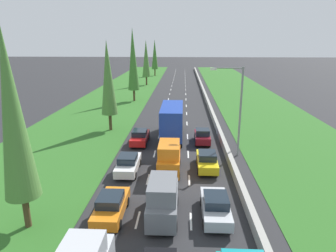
# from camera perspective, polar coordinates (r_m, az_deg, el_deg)

# --- Properties ---
(ground_plane) EXTENTS (300.00, 300.00, 0.00)m
(ground_plane) POSITION_cam_1_polar(r_m,az_deg,el_deg) (63.35, 1.80, 5.57)
(ground_plane) COLOR #28282B
(ground_plane) RESTS_ON ground
(grass_verge_left) EXTENTS (14.00, 140.00, 0.04)m
(grass_verge_left) POSITION_cam_1_polar(r_m,az_deg,el_deg) (64.82, -9.50, 5.61)
(grass_verge_left) COLOR #2D6623
(grass_verge_left) RESTS_ON ground
(grass_verge_right) EXTENTS (14.00, 140.00, 0.04)m
(grass_verge_right) POSITION_cam_1_polar(r_m,az_deg,el_deg) (64.71, 14.67, 5.30)
(grass_verge_right) COLOR #2D6623
(grass_verge_right) RESTS_ON ground
(median_barrier) EXTENTS (0.44, 120.00, 0.85)m
(median_barrier) POSITION_cam_1_polar(r_m,az_deg,el_deg) (63.44, 6.99, 5.86)
(median_barrier) COLOR #9E9B93
(median_barrier) RESTS_ON ground
(lane_markings) EXTENTS (3.64, 116.00, 0.01)m
(lane_markings) POSITION_cam_1_polar(r_m,az_deg,el_deg) (63.35, 1.80, 5.58)
(lane_markings) COLOR white
(lane_markings) RESTS_ON ground
(grey_van_centre_lane) EXTENTS (1.96, 4.90, 2.82)m
(grey_van_centre_lane) POSITION_cam_1_polar(r_m,az_deg,el_deg) (20.33, -0.96, -13.60)
(grey_van_centre_lane) COLOR slate
(grey_van_centre_lane) RESTS_ON ground
(orange_van_centre_lane) EXTENTS (1.96, 4.90, 2.82)m
(orange_van_centre_lane) POSITION_cam_1_polar(r_m,az_deg,el_deg) (26.80, 0.23, -6.01)
(orange_van_centre_lane) COLOR orange
(orange_van_centre_lane) RESTS_ON ground
(orange_sedan_left_lane) EXTENTS (1.82, 4.50, 1.64)m
(orange_sedan_left_lane) POSITION_cam_1_polar(r_m,az_deg,el_deg) (21.09, -10.69, -14.56)
(orange_sedan_left_lane) COLOR orange
(orange_sedan_left_lane) RESTS_ON ground
(white_sedan_left_lane) EXTENTS (1.82, 4.50, 1.64)m
(white_sedan_left_lane) POSITION_cam_1_polar(r_m,az_deg,el_deg) (27.31, -7.53, -7.06)
(white_sedan_left_lane) COLOR white
(white_sedan_left_lane) RESTS_ON ground
(blue_box_truck_centre_lane) EXTENTS (2.46, 9.40, 4.18)m
(blue_box_truck_centre_lane) POSITION_cam_1_polar(r_m,az_deg,el_deg) (35.68, 0.80, 0.95)
(blue_box_truck_centre_lane) COLOR black
(blue_box_truck_centre_lane) RESTS_ON ground
(silver_sedan_right_lane) EXTENTS (1.82, 4.50, 1.64)m
(silver_sedan_right_lane) POSITION_cam_1_polar(r_m,az_deg,el_deg) (20.93, 8.95, -14.73)
(silver_sedan_right_lane) COLOR silver
(silver_sedan_right_lane) RESTS_ON ground
(yellow_sedan_right_lane) EXTENTS (1.82, 4.50, 1.64)m
(yellow_sedan_right_lane) POSITION_cam_1_polar(r_m,az_deg,el_deg) (27.98, 7.36, -6.46)
(yellow_sedan_right_lane) COLOR yellow
(yellow_sedan_right_lane) RESTS_ON ground
(maroon_hatchback_right_lane) EXTENTS (1.74, 3.90, 1.72)m
(maroon_hatchback_right_lane) POSITION_cam_1_polar(r_m,az_deg,el_deg) (34.71, 6.49, -1.90)
(maroon_hatchback_right_lane) COLOR maroon
(maroon_hatchback_right_lane) RESTS_ON ground
(red_sedan_left_lane) EXTENTS (1.82, 4.50, 1.64)m
(red_sedan_left_lane) POSITION_cam_1_polar(r_m,az_deg,el_deg) (34.48, -5.32, -2.04)
(red_sedan_left_lane) COLOR red
(red_sedan_left_lane) RESTS_ON ground
(poplar_tree_nearest) EXTENTS (2.11, 2.11, 12.43)m
(poplar_tree_nearest) POSITION_cam_1_polar(r_m,az_deg,el_deg) (19.35, -27.28, 1.75)
(poplar_tree_nearest) COLOR #4C3823
(poplar_tree_nearest) RESTS_ON ground
(poplar_tree_second) EXTENTS (2.09, 2.09, 11.49)m
(poplar_tree_second) POSITION_cam_1_polar(r_m,az_deg,el_deg) (39.01, -11.26, 8.85)
(poplar_tree_second) COLOR #4C3823
(poplar_tree_second) RESTS_ON ground
(poplar_tree_third) EXTENTS (2.14, 2.14, 13.65)m
(poplar_tree_third) POSITION_cam_1_polar(r_m,az_deg,el_deg) (58.06, -6.62, 12.36)
(poplar_tree_third) COLOR #4C3823
(poplar_tree_third) RESTS_ON ground
(poplar_tree_fourth) EXTENTS (2.09, 2.09, 11.50)m
(poplar_tree_fourth) POSITION_cam_1_polar(r_m,az_deg,el_deg) (79.32, -4.16, 12.59)
(poplar_tree_fourth) COLOR #4C3823
(poplar_tree_fourth) RESTS_ON ground
(poplar_tree_fifth) EXTENTS (2.09, 2.09, 11.55)m
(poplar_tree_fifth) POSITION_cam_1_polar(r_m,az_deg,el_deg) (100.33, -2.52, 13.33)
(poplar_tree_fifth) COLOR #4C3823
(poplar_tree_fifth) RESTS_ON ground
(street_light_mast) EXTENTS (3.20, 0.28, 9.00)m
(street_light_mast) POSITION_cam_1_polar(r_m,az_deg,el_deg) (30.46, 12.93, 3.83)
(street_light_mast) COLOR gray
(street_light_mast) RESTS_ON ground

